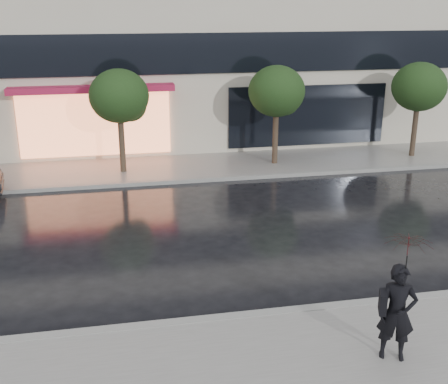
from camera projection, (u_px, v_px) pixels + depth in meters
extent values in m
plane|color=black|center=(268.00, 293.00, 12.79)|extent=(120.00, 120.00, 0.00)
cube|color=slate|center=(318.00, 381.00, 9.75)|extent=(60.00, 4.50, 0.12)
cube|color=slate|center=(200.00, 167.00, 22.29)|extent=(60.00, 3.50, 0.12)
cube|color=gray|center=(281.00, 313.00, 11.84)|extent=(60.00, 0.25, 0.14)
cube|color=gray|center=(207.00, 179.00, 20.66)|extent=(60.00, 0.25, 0.14)
cube|color=black|center=(192.00, 53.00, 22.48)|extent=(28.00, 0.12, 1.60)
cube|color=#FF8C59|center=(95.00, 124.00, 22.61)|extent=(6.00, 0.10, 2.60)
cube|color=#A0183D|center=(92.00, 89.00, 21.83)|extent=(6.40, 0.70, 0.25)
cube|color=black|center=(308.00, 115.00, 24.26)|extent=(7.00, 0.10, 2.60)
cylinder|color=#33261C|center=(122.00, 146.00, 21.17)|extent=(0.22, 0.22, 2.20)
ellipsoid|color=black|center=(119.00, 96.00, 20.55)|extent=(2.20, 2.20, 1.98)
sphere|color=black|center=(130.00, 105.00, 20.94)|extent=(1.20, 1.20, 1.20)
cylinder|color=#33261C|center=(275.00, 139.00, 22.26)|extent=(0.22, 0.22, 2.20)
ellipsoid|color=black|center=(277.00, 91.00, 21.65)|extent=(2.20, 2.20, 1.98)
sphere|color=black|center=(285.00, 100.00, 22.03)|extent=(1.20, 1.20, 1.20)
cylinder|color=#33261C|center=(414.00, 133.00, 23.35)|extent=(0.22, 0.22, 2.20)
ellipsoid|color=black|center=(419.00, 87.00, 22.74)|extent=(2.20, 2.20, 1.98)
sphere|color=black|center=(424.00, 96.00, 23.12)|extent=(1.20, 1.20, 1.20)
imported|color=black|center=(397.00, 313.00, 10.02)|extent=(0.79, 0.66, 1.84)
imported|color=#3A0A0D|center=(407.00, 256.00, 9.64)|extent=(1.09, 1.10, 0.77)
cylinder|color=black|center=(404.00, 279.00, 9.79)|extent=(0.02, 0.02, 0.92)
cube|color=black|center=(383.00, 302.00, 9.94)|extent=(0.24, 0.36, 0.39)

